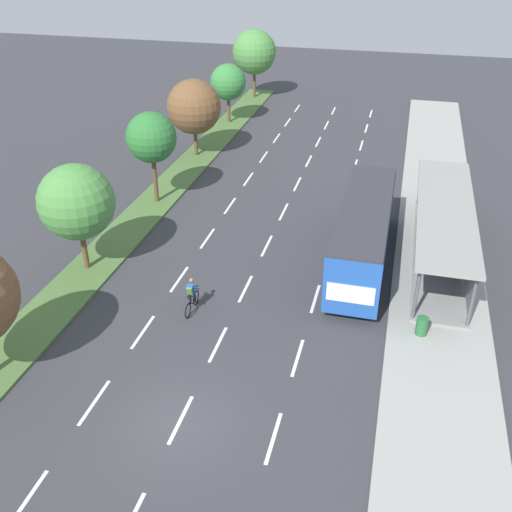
{
  "coord_description": "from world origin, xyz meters",
  "views": [
    {
      "loc": [
        6.55,
        -14.11,
        16.02
      ],
      "look_at": [
        0.21,
        10.46,
        1.2
      ],
      "focal_mm": 41.04,
      "sensor_mm": 36.0,
      "label": 1
    }
  ],
  "objects_px": {
    "median_tree_fourth": "(194,107)",
    "median_tree_farthest": "(254,52)",
    "bus": "(364,228)",
    "bus_shelter": "(448,228)",
    "median_tree_fifth": "(228,82)",
    "cyclist": "(192,296)",
    "median_tree_second": "(76,202)",
    "trash_bin": "(422,326)",
    "median_tree_third": "(151,138)"
  },
  "relations": [
    {
      "from": "median_tree_third",
      "to": "median_tree_farthest",
      "type": "relative_size",
      "value": 0.89
    },
    {
      "from": "bus",
      "to": "median_tree_farthest",
      "type": "xyz_separation_m",
      "value": [
        -13.66,
        30.05,
        2.41
      ]
    },
    {
      "from": "bus_shelter",
      "to": "cyclist",
      "type": "distance_m",
      "value": 13.97
    },
    {
      "from": "bus",
      "to": "cyclist",
      "type": "height_order",
      "value": "bus"
    },
    {
      "from": "median_tree_fifth",
      "to": "bus",
      "type": "bearing_deg",
      "value": -57.36
    },
    {
      "from": "bus",
      "to": "trash_bin",
      "type": "bearing_deg",
      "value": -60.71
    },
    {
      "from": "median_tree_fifth",
      "to": "cyclist",
      "type": "bearing_deg",
      "value": -76.7
    },
    {
      "from": "bus_shelter",
      "to": "bus",
      "type": "relative_size",
      "value": 1.19
    },
    {
      "from": "trash_bin",
      "to": "median_tree_farthest",
      "type": "bearing_deg",
      "value": 115.25
    },
    {
      "from": "median_tree_fifth",
      "to": "trash_bin",
      "type": "xyz_separation_m",
      "value": [
        16.96,
        -27.18,
        -3.01
      ]
    },
    {
      "from": "cyclist",
      "to": "trash_bin",
      "type": "relative_size",
      "value": 2.14
    },
    {
      "from": "trash_bin",
      "to": "bus",
      "type": "bearing_deg",
      "value": 119.29
    },
    {
      "from": "bus",
      "to": "median_tree_second",
      "type": "relative_size",
      "value": 2.0
    },
    {
      "from": "bus_shelter",
      "to": "median_tree_fifth",
      "type": "bearing_deg",
      "value": 132.17
    },
    {
      "from": "bus_shelter",
      "to": "median_tree_farthest",
      "type": "distance_m",
      "value": 33.77
    },
    {
      "from": "bus_shelter",
      "to": "cyclist",
      "type": "height_order",
      "value": "bus_shelter"
    },
    {
      "from": "cyclist",
      "to": "bus",
      "type": "bearing_deg",
      "value": 41.54
    },
    {
      "from": "median_tree_fifth",
      "to": "median_tree_farthest",
      "type": "relative_size",
      "value": 0.77
    },
    {
      "from": "median_tree_fifth",
      "to": "median_tree_farthest",
      "type": "height_order",
      "value": "median_tree_farthest"
    },
    {
      "from": "bus",
      "to": "median_tree_fifth",
      "type": "relative_size",
      "value": 2.25
    },
    {
      "from": "median_tree_third",
      "to": "median_tree_fourth",
      "type": "distance_m",
      "value": 8.59
    },
    {
      "from": "median_tree_fifth",
      "to": "median_tree_second",
      "type": "bearing_deg",
      "value": -89.98
    },
    {
      "from": "bus",
      "to": "median_tree_second",
      "type": "bearing_deg",
      "value": -162.9
    },
    {
      "from": "bus_shelter",
      "to": "median_tree_second",
      "type": "relative_size",
      "value": 2.38
    },
    {
      "from": "bus_shelter",
      "to": "bus",
      "type": "bearing_deg",
      "value": -159.91
    },
    {
      "from": "median_tree_farthest",
      "to": "cyclist",
      "type": "bearing_deg",
      "value": -79.9
    },
    {
      "from": "median_tree_third",
      "to": "trash_bin",
      "type": "height_order",
      "value": "median_tree_third"
    },
    {
      "from": "bus",
      "to": "bus_shelter",
      "type": "bearing_deg",
      "value": 20.09
    },
    {
      "from": "median_tree_fourth",
      "to": "bus_shelter",
      "type": "bearing_deg",
      "value": -32.11
    },
    {
      "from": "median_tree_third",
      "to": "bus",
      "type": "bearing_deg",
      "value": -17.9
    },
    {
      "from": "median_tree_fifth",
      "to": "median_tree_farthest",
      "type": "distance_m",
      "value": 8.62
    },
    {
      "from": "median_tree_farthest",
      "to": "median_tree_fifth",
      "type": "bearing_deg",
      "value": -90.62
    },
    {
      "from": "cyclist",
      "to": "median_tree_second",
      "type": "relative_size",
      "value": 0.32
    },
    {
      "from": "median_tree_fifth",
      "to": "median_tree_third",
      "type": "bearing_deg",
      "value": -88.92
    },
    {
      "from": "bus_shelter",
      "to": "median_tree_farthest",
      "type": "relative_size",
      "value": 2.06
    },
    {
      "from": "bus_shelter",
      "to": "median_tree_fifth",
      "type": "xyz_separation_m",
      "value": [
        -18.04,
        19.91,
        1.72
      ]
    },
    {
      "from": "median_tree_fourth",
      "to": "median_tree_farthest",
      "type": "height_order",
      "value": "median_tree_farthest"
    },
    {
      "from": "bus",
      "to": "median_tree_farthest",
      "type": "height_order",
      "value": "median_tree_farthest"
    },
    {
      "from": "bus_shelter",
      "to": "median_tree_farthest",
      "type": "height_order",
      "value": "median_tree_farthest"
    },
    {
      "from": "median_tree_third",
      "to": "median_tree_fifth",
      "type": "xyz_separation_m",
      "value": [
        -0.32,
        17.14,
        -0.74
      ]
    },
    {
      "from": "cyclist",
      "to": "median_tree_second",
      "type": "distance_m",
      "value": 7.56
    },
    {
      "from": "median_tree_fifth",
      "to": "trash_bin",
      "type": "distance_m",
      "value": 32.18
    },
    {
      "from": "bus_shelter",
      "to": "median_tree_fifth",
      "type": "distance_m",
      "value": 26.92
    },
    {
      "from": "cyclist",
      "to": "median_tree_fifth",
      "type": "height_order",
      "value": "median_tree_fifth"
    },
    {
      "from": "median_tree_second",
      "to": "median_tree_fourth",
      "type": "bearing_deg",
      "value": 90.16
    },
    {
      "from": "median_tree_fourth",
      "to": "trash_bin",
      "type": "relative_size",
      "value": 6.71
    },
    {
      "from": "bus_shelter",
      "to": "median_tree_farthest",
      "type": "xyz_separation_m",
      "value": [
        -17.94,
        28.48,
        2.61
      ]
    },
    {
      "from": "median_tree_third",
      "to": "median_tree_fifth",
      "type": "distance_m",
      "value": 17.16
    },
    {
      "from": "median_tree_second",
      "to": "median_tree_farthest",
      "type": "relative_size",
      "value": 0.87
    },
    {
      "from": "bus",
      "to": "median_tree_fourth",
      "type": "xyz_separation_m",
      "value": [
        -13.79,
        12.91,
        1.75
      ]
    }
  ]
}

